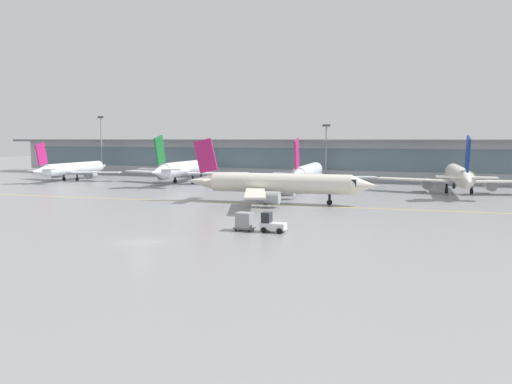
{
  "coord_description": "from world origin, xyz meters",
  "views": [
    {
      "loc": [
        26.95,
        -40.13,
        9.76
      ],
      "look_at": [
        4.15,
        19.68,
        3.0
      ],
      "focal_mm": 35.41,
      "sensor_mm": 36.0,
      "label": 1
    }
  ],
  "objects_px": {
    "apron_light_mast_0": "(101,143)",
    "taxiing_regional_jet": "(278,184)",
    "cargo_dolly_lead": "(244,221)",
    "apron_light_mast_1": "(326,150)",
    "gate_airplane_0": "(74,169)",
    "baggage_tug": "(272,224)",
    "gate_airplane_1": "(186,169)",
    "gate_airplane_2": "(307,172)",
    "gate_airplane_3": "(459,176)"
  },
  "relations": [
    {
      "from": "gate_airplane_1",
      "to": "apron_light_mast_0",
      "type": "height_order",
      "value": "apron_light_mast_0"
    },
    {
      "from": "gate_airplane_3",
      "to": "taxiing_regional_jet",
      "type": "xyz_separation_m",
      "value": [
        -25.96,
        -26.03,
        -0.14
      ]
    },
    {
      "from": "gate_airplane_2",
      "to": "apron_light_mast_0",
      "type": "relative_size",
      "value": 1.89
    },
    {
      "from": "baggage_tug",
      "to": "apron_light_mast_0",
      "type": "bearing_deg",
      "value": 136.28
    },
    {
      "from": "taxiing_regional_jet",
      "to": "gate_airplane_1",
      "type": "bearing_deg",
      "value": 134.0
    },
    {
      "from": "gate_airplane_2",
      "to": "cargo_dolly_lead",
      "type": "bearing_deg",
      "value": -178.19
    },
    {
      "from": "gate_airplane_2",
      "to": "gate_airplane_3",
      "type": "distance_m",
      "value": 28.5
    },
    {
      "from": "gate_airplane_0",
      "to": "cargo_dolly_lead",
      "type": "xyz_separation_m",
      "value": [
        62.88,
        -46.89,
        -1.66
      ]
    },
    {
      "from": "gate_airplane_3",
      "to": "apron_light_mast_1",
      "type": "distance_m",
      "value": 33.16
    },
    {
      "from": "gate_airplane_3",
      "to": "apron_light_mast_0",
      "type": "relative_size",
      "value": 1.97
    },
    {
      "from": "gate_airplane_2",
      "to": "apron_light_mast_0",
      "type": "height_order",
      "value": "apron_light_mast_0"
    },
    {
      "from": "gate_airplane_0",
      "to": "apron_light_mast_1",
      "type": "relative_size",
      "value": 2.09
    },
    {
      "from": "apron_light_mast_1",
      "to": "gate_airplane_2",
      "type": "bearing_deg",
      "value": -90.33
    },
    {
      "from": "gate_airplane_1",
      "to": "baggage_tug",
      "type": "bearing_deg",
      "value": -147.42
    },
    {
      "from": "gate_airplane_0",
      "to": "gate_airplane_1",
      "type": "bearing_deg",
      "value": -87.85
    },
    {
      "from": "gate_airplane_2",
      "to": "cargo_dolly_lead",
      "type": "distance_m",
      "value": 50.23
    },
    {
      "from": "gate_airplane_0",
      "to": "baggage_tug",
      "type": "distance_m",
      "value": 80.86
    },
    {
      "from": "gate_airplane_2",
      "to": "gate_airplane_0",
      "type": "bearing_deg",
      "value": 87.3
    },
    {
      "from": "gate_airplane_3",
      "to": "baggage_tug",
      "type": "height_order",
      "value": "gate_airplane_3"
    },
    {
      "from": "taxiing_regional_jet",
      "to": "cargo_dolly_lead",
      "type": "bearing_deg",
      "value": -84.88
    },
    {
      "from": "taxiing_regional_jet",
      "to": "apron_light_mast_0",
      "type": "height_order",
      "value": "apron_light_mast_0"
    },
    {
      "from": "baggage_tug",
      "to": "apron_light_mast_0",
      "type": "relative_size",
      "value": 0.17
    },
    {
      "from": "gate_airplane_1",
      "to": "taxiing_regional_jet",
      "type": "height_order",
      "value": "gate_airplane_1"
    },
    {
      "from": "apron_light_mast_1",
      "to": "taxiing_regional_jet",
      "type": "bearing_deg",
      "value": -86.72
    },
    {
      "from": "apron_light_mast_0",
      "to": "apron_light_mast_1",
      "type": "height_order",
      "value": "apron_light_mast_0"
    },
    {
      "from": "cargo_dolly_lead",
      "to": "gate_airplane_1",
      "type": "bearing_deg",
      "value": 122.88
    },
    {
      "from": "gate_airplane_1",
      "to": "taxiing_regional_jet",
      "type": "bearing_deg",
      "value": -135.66
    },
    {
      "from": "taxiing_regional_jet",
      "to": "baggage_tug",
      "type": "distance_m",
      "value": 24.25
    },
    {
      "from": "baggage_tug",
      "to": "cargo_dolly_lead",
      "type": "relative_size",
      "value": 1.23
    },
    {
      "from": "baggage_tug",
      "to": "gate_airplane_3",
      "type": "bearing_deg",
      "value": 67.31
    },
    {
      "from": "apron_light_mast_0",
      "to": "taxiing_regional_jet",
      "type": "bearing_deg",
      "value": -32.83
    },
    {
      "from": "gate_airplane_2",
      "to": "taxiing_regional_jet",
      "type": "height_order",
      "value": "gate_airplane_2"
    },
    {
      "from": "baggage_tug",
      "to": "apron_light_mast_1",
      "type": "distance_m",
      "value": 66.74
    },
    {
      "from": "gate_airplane_2",
      "to": "baggage_tug",
      "type": "distance_m",
      "value": 50.63
    },
    {
      "from": "taxiing_regional_jet",
      "to": "baggage_tug",
      "type": "height_order",
      "value": "taxiing_regional_jet"
    },
    {
      "from": "gate_airplane_0",
      "to": "taxiing_regional_jet",
      "type": "relative_size",
      "value": 0.91
    },
    {
      "from": "cargo_dolly_lead",
      "to": "apron_light_mast_0",
      "type": "xyz_separation_m",
      "value": [
        -68.69,
        64.98,
        7.58
      ]
    },
    {
      "from": "gate_airplane_0",
      "to": "baggage_tug",
      "type": "xyz_separation_m",
      "value": [
        65.91,
        -46.81,
        -1.82
      ]
    },
    {
      "from": "gate_airplane_2",
      "to": "gate_airplane_3",
      "type": "xyz_separation_m",
      "value": [
        28.5,
        -0.53,
        0.12
      ]
    },
    {
      "from": "gate_airplane_2",
      "to": "taxiing_regional_jet",
      "type": "xyz_separation_m",
      "value": [
        2.53,
        -26.56,
        -0.01
      ]
    },
    {
      "from": "gate_airplane_1",
      "to": "apron_light_mast_0",
      "type": "distance_m",
      "value": 37.87
    },
    {
      "from": "gate_airplane_0",
      "to": "gate_airplane_2",
      "type": "height_order",
      "value": "gate_airplane_2"
    },
    {
      "from": "apron_light_mast_1",
      "to": "gate_airplane_0",
      "type": "bearing_deg",
      "value": -161.45
    },
    {
      "from": "gate_airplane_3",
      "to": "apron_light_mast_0",
      "type": "distance_m",
      "value": 92.21
    },
    {
      "from": "baggage_tug",
      "to": "apron_light_mast_0",
      "type": "xyz_separation_m",
      "value": [
        -71.71,
        64.89,
        7.74
      ]
    },
    {
      "from": "gate_airplane_2",
      "to": "cargo_dolly_lead",
      "type": "xyz_separation_m",
      "value": [
        6.5,
        -49.77,
        -1.93
      ]
    },
    {
      "from": "gate_airplane_0",
      "to": "cargo_dolly_lead",
      "type": "relative_size",
      "value": 12.75
    },
    {
      "from": "gate_airplane_1",
      "to": "gate_airplane_2",
      "type": "xyz_separation_m",
      "value": [
        27.83,
        -0.24,
        -0.18
      ]
    },
    {
      "from": "gate_airplane_0",
      "to": "baggage_tug",
      "type": "height_order",
      "value": "gate_airplane_0"
    },
    {
      "from": "taxiing_regional_jet",
      "to": "apron_light_mast_1",
      "type": "height_order",
      "value": "apron_light_mast_1"
    }
  ]
}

